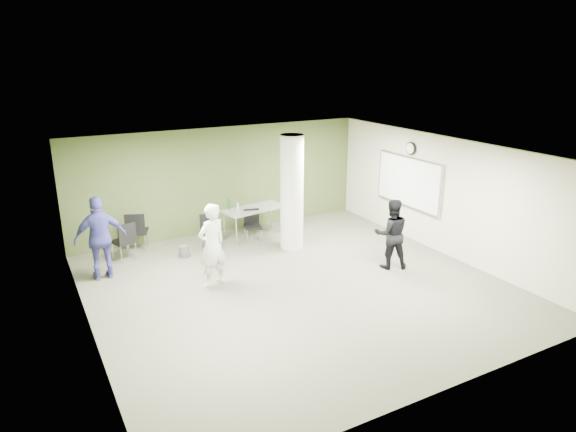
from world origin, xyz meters
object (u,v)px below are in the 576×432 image
folding_table (253,210)px  chair_back_left (125,239)px  woman_white (212,245)px  man_black (391,234)px  man_blue (101,238)px

folding_table → chair_back_left: 3.28m
woman_white → chair_back_left: bearing=-77.0°
chair_back_left → man_black: man_black is taller
woman_white → man_black: woman_white is taller
woman_white → man_blue: bearing=-54.6°
folding_table → chair_back_left: folding_table is taller
man_black → man_blue: bearing=2.0°
folding_table → man_blue: 3.99m
folding_table → woman_white: size_ratio=0.99×
folding_table → chair_back_left: bearing=171.0°
chair_back_left → man_blue: bearing=31.6°
chair_back_left → man_blue: size_ratio=0.51×
woman_white → man_black: 3.94m
folding_table → man_blue: (-3.90, -0.81, 0.17)m
folding_table → man_blue: size_ratio=0.97×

